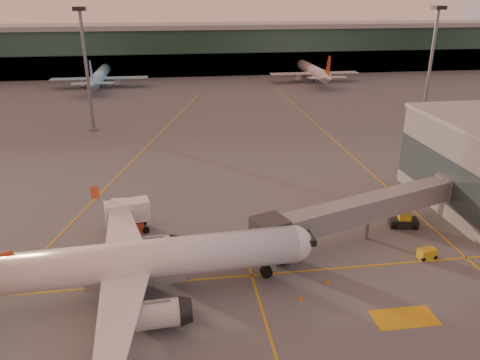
{
  "coord_description": "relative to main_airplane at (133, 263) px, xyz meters",
  "views": [
    {
      "loc": [
        -2.37,
        -37.17,
        28.35
      ],
      "look_at": [
        5.91,
        20.11,
        5.0
      ],
      "focal_mm": 35.0,
      "sensor_mm": 36.0,
      "label": 1
    }
  ],
  "objects": [
    {
      "name": "catering_truck",
      "position": [
        -1.63,
        13.7,
        -1.32
      ],
      "size": [
        5.74,
        3.32,
        4.19
      ],
      "rotation": [
        0.0,
        0.0,
        0.19
      ],
      "color": "#AA3518",
      "rests_on": "ground"
    },
    {
      "name": "ground",
      "position": [
        7.08,
        -3.36,
        -3.7
      ],
      "size": [
        600.0,
        600.0,
        0.0
      ],
      "primitive_type": "plane",
      "color": "#4C4F54",
      "rests_on": "ground"
    },
    {
      "name": "terminal",
      "position": [
        7.08,
        138.43,
        5.07
      ],
      "size": [
        400.0,
        20.0,
        17.6
      ],
      "color": "#19382D",
      "rests_on": "ground"
    },
    {
      "name": "gpu_cart",
      "position": [
        32.51,
        2.25,
        -3.12
      ],
      "size": [
        2.16,
        1.47,
        1.17
      ],
      "rotation": [
        0.0,
        0.0,
        0.14
      ],
      "color": "#BB9B17",
      "rests_on": "ground"
    },
    {
      "name": "mast_west_near",
      "position": [
        -12.92,
        62.64,
        11.17
      ],
      "size": [
        2.4,
        2.4,
        25.6
      ],
      "color": "slate",
      "rests_on": "ground"
    },
    {
      "name": "distant_aircraft_row",
      "position": [
        -46.67,
        114.64,
        -3.7
      ],
      "size": [
        225.0,
        34.0,
        13.0
      ],
      "color": "#8ECFEE",
      "rests_on": "ground"
    },
    {
      "name": "cone_nose",
      "position": [
        19.73,
        -1.02,
        -3.43
      ],
      "size": [
        0.43,
        0.43,
        0.55
      ],
      "color": "orange",
      "rests_on": "ground"
    },
    {
      "name": "cone_fwd",
      "position": [
        16.19,
        -3.32,
        -3.41
      ],
      "size": [
        0.46,
        0.46,
        0.59
      ],
      "color": "orange",
      "rests_on": "ground"
    },
    {
      "name": "taxi_markings",
      "position": [
        -0.24,
        41.13,
        -3.69
      ],
      "size": [
        100.12,
        173.0,
        0.01
      ],
      "color": "#CA9313",
      "rests_on": "ground"
    },
    {
      "name": "cone_wing_left",
      "position": [
        0.08,
        17.61,
        -3.4
      ],
      "size": [
        0.49,
        0.49,
        0.62
      ],
      "color": "orange",
      "rests_on": "ground"
    },
    {
      "name": "mast_east_near",
      "position": [
        62.08,
        58.64,
        11.17
      ],
      "size": [
        2.4,
        2.4,
        25.6
      ],
      "color": "slate",
      "rests_on": "ground"
    },
    {
      "name": "pushback_tug",
      "position": [
        33.43,
        9.97,
        -2.96
      ],
      "size": [
        3.85,
        2.65,
        1.81
      ],
      "rotation": [
        0.0,
        0.0,
        -0.24
      ],
      "color": "black",
      "rests_on": "ground"
    },
    {
      "name": "jet_bridge",
      "position": [
        28.85,
        8.29,
        0.27
      ],
      "size": [
        31.13,
        13.62,
        5.7
      ],
      "color": "slate",
      "rests_on": "ground"
    },
    {
      "name": "main_airplane",
      "position": [
        0.0,
        0.0,
        0.0
      ],
      "size": [
        37.69,
        33.96,
        11.37
      ],
      "rotation": [
        0.0,
        0.0,
        0.06
      ],
      "color": "white",
      "rests_on": "ground"
    }
  ]
}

